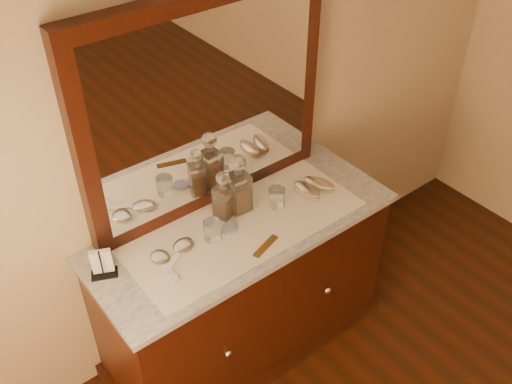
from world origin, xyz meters
TOP-DOWN VIEW (x-y plane):
  - dresser_cabinet at (0.00, 1.96)m, footprint 1.40×0.55m
  - dresser_plinth at (0.00, 1.96)m, footprint 1.46×0.59m
  - knob_left at (-0.30, 1.67)m, footprint 0.04×0.04m
  - knob_right at (0.30, 1.67)m, footprint 0.04×0.04m
  - marble_top at (0.00, 1.96)m, footprint 1.44×0.59m
  - mirror_frame at (0.00, 2.20)m, footprint 1.20×0.08m
  - mirror_glass at (0.00, 2.17)m, footprint 1.06×0.01m
  - lace_runner at (0.00, 1.94)m, footprint 1.10×0.45m
  - pin_dish at (-0.07, 1.96)m, footprint 0.09×0.09m
  - comb at (-0.01, 1.77)m, footprint 0.16×0.07m
  - napkin_rack at (-0.63, 2.06)m, footprint 0.12×0.10m
  - decanter_left at (-0.03, 2.05)m, footprint 0.10×0.10m
  - decanter_right at (0.05, 2.05)m, footprint 0.10×0.10m
  - brush_near at (0.37, 1.93)m, footprint 0.08×0.16m
  - brush_far at (0.45, 1.93)m, footprint 0.12×0.18m
  - hand_mirror_outer at (-0.41, 1.97)m, footprint 0.09×0.21m
  - hand_mirror_inner at (-0.31, 1.98)m, footprint 0.22×0.17m
  - tumblers at (0.02, 1.96)m, footprint 0.45×0.09m

SIDE VIEW (x-z plane):
  - dresser_plinth at x=0.00m, z-range 0.00..0.08m
  - dresser_cabinet at x=0.00m, z-range 0.00..0.82m
  - knob_left at x=-0.30m, z-range 0.43..0.47m
  - knob_right at x=0.30m, z-range 0.43..0.47m
  - marble_top at x=0.00m, z-range 0.82..0.85m
  - lace_runner at x=0.00m, z-range 0.85..0.85m
  - comb at x=-0.01m, z-range 0.85..0.86m
  - pin_dish at x=-0.07m, z-range 0.85..0.87m
  - hand_mirror_outer at x=-0.41m, z-range 0.85..0.87m
  - hand_mirror_inner at x=-0.31m, z-range 0.85..0.87m
  - brush_near at x=0.37m, z-range 0.85..0.90m
  - brush_far at x=0.45m, z-range 0.85..0.90m
  - tumblers at x=0.02m, z-range 0.85..0.95m
  - napkin_rack at x=-0.63m, z-range 0.83..1.00m
  - decanter_left at x=-0.03m, z-range 0.83..1.07m
  - decanter_right at x=0.05m, z-range 0.82..1.12m
  - mirror_frame at x=0.00m, z-range 0.85..1.85m
  - mirror_glass at x=0.00m, z-range 0.92..1.78m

